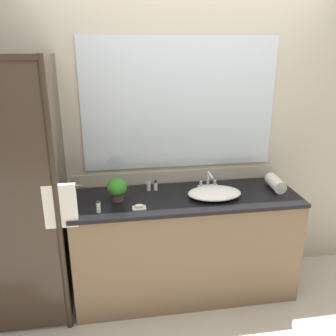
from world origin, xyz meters
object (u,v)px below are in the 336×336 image
(soap_dish, at_px, (139,207))
(amenity_bottle_conditioner, at_px, (149,186))
(potted_plant, at_px, (117,189))
(sink_basin, at_px, (214,193))
(amenity_bottle_shampoo, at_px, (98,207))
(rolled_towel_near_edge, at_px, (275,183))
(faucet, at_px, (208,182))
(amenity_bottle_lotion, at_px, (156,186))

(soap_dish, relative_size, amenity_bottle_conditioner, 1.14)
(potted_plant, distance_m, soap_dish, 0.24)
(sink_basin, relative_size, potted_plant, 2.38)
(amenity_bottle_shampoo, bearing_deg, rolled_towel_near_edge, 8.50)
(potted_plant, bearing_deg, amenity_bottle_conditioner, 32.29)
(amenity_bottle_conditioner, height_order, rolled_towel_near_edge, rolled_towel_near_edge)
(sink_basin, bearing_deg, amenity_bottle_shampoo, -171.56)
(amenity_bottle_shampoo, relative_size, rolled_towel_near_edge, 0.39)
(faucet, distance_m, amenity_bottle_shampoo, 0.95)
(soap_dish, height_order, amenity_bottle_lotion, amenity_bottle_lotion)
(sink_basin, height_order, faucet, faucet)
(amenity_bottle_conditioner, bearing_deg, potted_plant, -147.71)
(amenity_bottle_shampoo, bearing_deg, sink_basin, 8.44)
(amenity_bottle_lotion, bearing_deg, amenity_bottle_shampoo, -142.75)
(potted_plant, relative_size, amenity_bottle_shampoo, 1.98)
(sink_basin, bearing_deg, amenity_bottle_lotion, 154.11)
(amenity_bottle_lotion, height_order, rolled_towel_near_edge, rolled_towel_near_edge)
(faucet, xyz_separation_m, rolled_towel_near_edge, (0.55, -0.11, 0.00))
(rolled_towel_near_edge, bearing_deg, soap_dish, -170.07)
(soap_dish, bearing_deg, potted_plant, 132.11)
(faucet, xyz_separation_m, potted_plant, (-0.76, -0.14, 0.05))
(faucet, relative_size, potted_plant, 0.96)
(soap_dish, height_order, amenity_bottle_conditioner, amenity_bottle_conditioner)
(amenity_bottle_lotion, bearing_deg, amenity_bottle_conditioner, -179.52)
(faucet, distance_m, amenity_bottle_conditioner, 0.50)
(potted_plant, relative_size, amenity_bottle_lotion, 2.17)
(potted_plant, xyz_separation_m, rolled_towel_near_edge, (1.30, 0.03, -0.05))
(soap_dish, distance_m, amenity_bottle_shampoo, 0.29)
(rolled_towel_near_edge, bearing_deg, sink_basin, -171.41)
(amenity_bottle_lotion, relative_size, amenity_bottle_conditioner, 0.93)
(potted_plant, relative_size, rolled_towel_near_edge, 0.76)
(potted_plant, height_order, rolled_towel_near_edge, potted_plant)
(sink_basin, xyz_separation_m, faucet, (0.00, 0.19, 0.02))
(amenity_bottle_shampoo, bearing_deg, potted_plant, 52.58)
(soap_dish, bearing_deg, faucet, 27.08)
(potted_plant, height_order, amenity_bottle_conditioner, potted_plant)
(amenity_bottle_lotion, bearing_deg, soap_dish, -116.26)
(faucet, height_order, potted_plant, potted_plant)
(soap_dish, height_order, rolled_towel_near_edge, rolled_towel_near_edge)
(sink_basin, height_order, rolled_towel_near_edge, rolled_towel_near_edge)
(sink_basin, height_order, amenity_bottle_lotion, amenity_bottle_lotion)
(amenity_bottle_conditioner, relative_size, rolled_towel_near_edge, 0.38)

